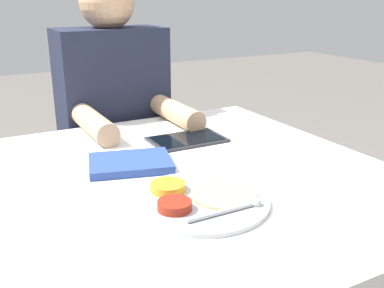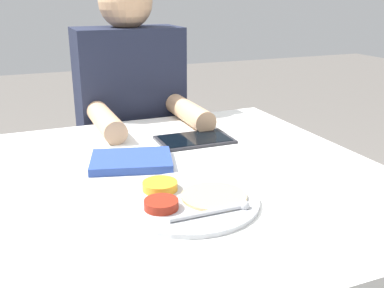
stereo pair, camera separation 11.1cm
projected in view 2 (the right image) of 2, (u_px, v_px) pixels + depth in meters
The scene contains 4 objects.
thali_tray at pixel (187, 200), 0.93m from camera, with size 0.29×0.29×0.03m.
red_notebook at pixel (131, 161), 1.14m from camera, with size 0.23×0.20×0.02m.
tablet_device at pixel (194, 139), 1.32m from camera, with size 0.22×0.14×0.01m.
person_diner at pixel (133, 149), 1.71m from camera, with size 0.37×0.49×1.19m.
Camera 2 is at (-0.33, -0.94, 1.13)m, focal length 42.00 mm.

